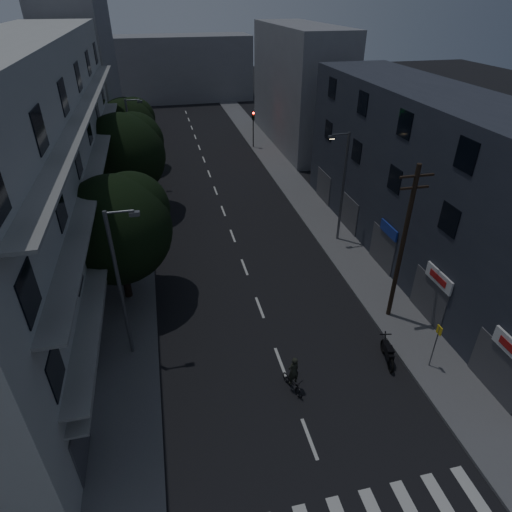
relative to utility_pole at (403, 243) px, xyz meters
name	(u,v)px	position (x,y,z in m)	size (l,w,h in m)	color
ground	(222,208)	(-7.05, 16.41, -4.87)	(160.00, 160.00, 0.00)	black
sidewalk_left	(133,216)	(-14.55, 16.41, -4.79)	(3.00, 90.00, 0.15)	#565659
sidewalk_right	(305,200)	(0.45, 16.41, -4.79)	(3.00, 90.00, 0.15)	#565659
lane_markings	(212,182)	(-7.05, 22.66, -4.86)	(0.15, 60.50, 0.01)	beige
building_left	(36,170)	(-19.03, 9.41, 2.13)	(7.00, 36.00, 14.00)	#ACADA8
building_right	(432,185)	(4.94, 5.41, 0.63)	(6.19, 28.00, 11.00)	#292C37
building_far_left	(86,72)	(-19.05, 39.41, 3.13)	(6.00, 20.00, 16.00)	slate
building_far_right	(298,87)	(4.95, 33.41, 1.63)	(6.00, 20.00, 13.00)	slate
building_far_end	(178,69)	(-7.05, 61.41, 0.13)	(24.00, 8.00, 10.00)	slate
tree_near	(117,225)	(-14.56, 5.25, 0.07)	(6.20, 6.20, 7.64)	black
tree_mid	(124,152)	(-14.52, 17.43, 0.34)	(6.57, 6.57, 8.09)	black
tree_far	(127,125)	(-14.60, 27.99, -0.25)	(5.77, 5.77, 7.13)	black
traffic_signal_far_right	(253,122)	(-0.75, 32.13, -1.77)	(0.28, 0.37, 4.10)	black
traffic_signal_far_left	(140,129)	(-13.62, 32.02, -1.77)	(0.28, 0.37, 4.10)	black
street_lamp_left_near	(121,280)	(-14.21, 0.24, -0.27)	(1.51, 0.25, 8.00)	slate
street_lamp_right	(342,183)	(0.41, 8.98, -0.27)	(1.51, 0.25, 8.00)	#54565B
street_lamp_left_far	(133,140)	(-14.00, 22.72, -0.27)	(1.51, 0.25, 8.00)	slate
utility_pole	(403,243)	(0.00, 0.00, 0.00)	(1.80, 0.24, 9.00)	black
bus_stop_sign	(437,339)	(0.06, -4.12, -2.98)	(0.06, 0.35, 2.52)	#595B60
motorcycle	(388,353)	(-1.78, -3.21, -4.34)	(0.71, 2.04, 1.32)	black
cyclist	(293,379)	(-6.97, -3.89, -4.19)	(1.00, 1.67, 2.00)	black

